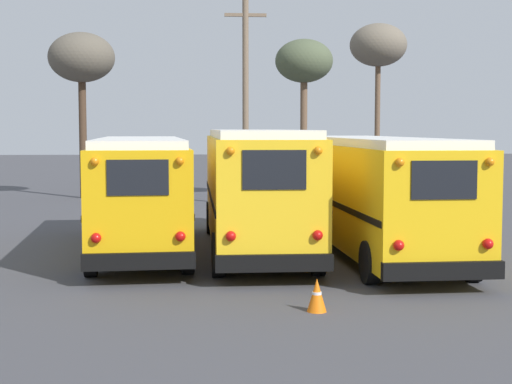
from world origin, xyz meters
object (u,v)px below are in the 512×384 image
object	(u,v)px
school_bus_0	(140,190)
bare_tree_2	(304,64)
bare_tree_0	(82,60)
utility_pole	(246,94)
bare_tree_1	(378,47)
school_bus_1	(256,186)
school_bus_2	(374,191)
traffic_cone	(317,295)

from	to	relation	value
school_bus_0	bare_tree_2	distance (m)	17.23
bare_tree_0	utility_pole	bearing A→B (deg)	-28.41
bare_tree_1	school_bus_1	bearing A→B (deg)	-112.09
bare_tree_1	bare_tree_2	world-z (taller)	bare_tree_1
school_bus_1	school_bus_2	size ratio (longest dim) A/B	0.92
school_bus_1	utility_pole	size ratio (longest dim) A/B	1.09
bare_tree_1	bare_tree_0	bearing A→B (deg)	-168.77
school_bus_2	traffic_cone	distance (m)	7.17
utility_pole	bare_tree_2	size ratio (longest dim) A/B	1.24
bare_tree_2	traffic_cone	distance (m)	23.51
school_bus_0	school_bus_1	bearing A→B (deg)	-2.86
bare_tree_0	bare_tree_1	bearing A→B (deg)	11.23
school_bus_0	traffic_cone	world-z (taller)	school_bus_0
utility_pole	traffic_cone	bearing A→B (deg)	-90.14
school_bus_2	bare_tree_1	size ratio (longest dim) A/B	1.25
bare_tree_0	school_bus_0	bearing A→B (deg)	-77.20
school_bus_1	bare_tree_1	xyz separation A→B (m)	(8.07, 19.87, 5.80)
bare_tree_0	bare_tree_2	bearing A→B (deg)	-8.27
bare_tree_2	school_bus_1	bearing A→B (deg)	-102.80
utility_pole	bare_tree_1	size ratio (longest dim) A/B	1.05
traffic_cone	school_bus_2	bearing A→B (deg)	68.64
school_bus_1	bare_tree_1	distance (m)	22.22
school_bus_1	bare_tree_0	distance (m)	18.87
school_bus_1	utility_pole	distance (m)	13.20
utility_pole	school_bus_0	bearing A→B (deg)	-106.28
school_bus_2	utility_pole	world-z (taller)	utility_pole
utility_pole	bare_tree_0	distance (m)	8.71
school_bus_2	school_bus_0	bearing A→B (deg)	173.11
bare_tree_2	traffic_cone	bearing A→B (deg)	-97.46
utility_pole	bare_tree_1	bearing A→B (deg)	43.27
school_bus_2	utility_pole	size ratio (longest dim) A/B	1.19
bare_tree_2	utility_pole	bearing A→B (deg)	-138.72
bare_tree_2	bare_tree_0	bearing A→B (deg)	171.73
school_bus_2	utility_pole	distance (m)	14.02
school_bus_1	bare_tree_2	xyz separation A→B (m)	(3.50, 15.38, 4.53)
bare_tree_1	traffic_cone	distance (m)	28.98
utility_pole	traffic_cone	xyz separation A→B (m)	(-0.05, -19.99, -4.52)
bare_tree_0	bare_tree_1	distance (m)	15.30
school_bus_1	traffic_cone	distance (m)	7.32
school_bus_2	utility_pole	xyz separation A→B (m)	(-2.51, 13.43, 3.14)
school_bus_1	bare_tree_1	bearing A→B (deg)	67.91
school_bus_2	bare_tree_2	xyz separation A→B (m)	(0.39, 15.98, 4.64)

